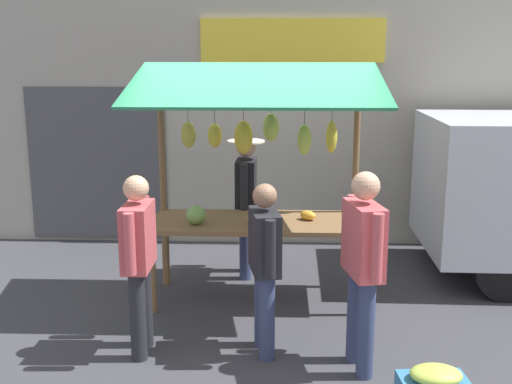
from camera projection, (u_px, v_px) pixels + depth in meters
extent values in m
plane|color=#38383D|center=(257.00, 299.00, 6.76)|extent=(40.00, 40.00, 0.00)
cube|color=#9E998E|center=(263.00, 120.00, 8.53)|extent=(9.00, 0.25, 3.40)
cube|color=yellow|center=(292.00, 41.00, 8.15)|extent=(2.40, 0.06, 0.56)
cube|color=#47474C|center=(98.00, 164.00, 8.62)|extent=(1.90, 0.04, 2.10)
cube|color=brown|center=(257.00, 222.00, 6.57)|extent=(2.20, 0.90, 0.05)
cylinder|color=brown|center=(153.00, 274.00, 6.33)|extent=(0.06, 0.06, 0.83)
cylinder|color=brown|center=(360.00, 276.00, 6.25)|extent=(0.06, 0.06, 0.83)
cylinder|color=brown|center=(167.00, 250.00, 7.09)|extent=(0.06, 0.06, 0.83)
cylinder|color=brown|center=(351.00, 252.00, 7.01)|extent=(0.06, 0.06, 0.83)
cylinder|color=brown|center=(163.00, 184.00, 6.93)|extent=(0.07, 0.07, 2.35)
cylinder|color=brown|center=(355.00, 186.00, 6.85)|extent=(0.07, 0.07, 2.35)
cylinder|color=brown|center=(258.00, 96.00, 6.68)|extent=(2.12, 0.06, 0.06)
cube|color=#23724C|center=(257.00, 84.00, 6.11)|extent=(2.50, 1.46, 0.39)
cylinder|color=brown|center=(332.00, 108.00, 6.64)|extent=(0.01, 0.01, 0.26)
ellipsoid|color=yellow|center=(331.00, 137.00, 6.71)|extent=(0.14, 0.17, 0.35)
cylinder|color=brown|center=(305.00, 110.00, 6.64)|extent=(0.01, 0.01, 0.30)
ellipsoid|color=#B2CC4C|center=(304.00, 140.00, 6.71)|extent=(0.15, 0.12, 0.33)
cylinder|color=brown|center=(271.00, 104.00, 6.67)|extent=(0.01, 0.01, 0.18)
ellipsoid|color=#B2CC4C|center=(271.00, 127.00, 6.72)|extent=(0.19, 0.23, 0.30)
cylinder|color=brown|center=(243.00, 108.00, 6.71)|extent=(0.01, 0.01, 0.27)
ellipsoid|color=yellow|center=(243.00, 137.00, 6.78)|extent=(0.24, 0.21, 0.36)
cylinder|color=brown|center=(214.00, 109.00, 6.74)|extent=(0.01, 0.01, 0.30)
ellipsoid|color=yellow|center=(215.00, 136.00, 6.81)|extent=(0.23, 0.24, 0.26)
cylinder|color=brown|center=(188.00, 109.00, 6.75)|extent=(0.01, 0.01, 0.28)
ellipsoid|color=gold|center=(188.00, 135.00, 6.81)|extent=(0.21, 0.19, 0.29)
ellipsoid|color=orange|center=(257.00, 218.00, 6.38)|extent=(0.26, 0.25, 0.14)
sphere|color=#729E4C|center=(196.00, 215.00, 6.39)|extent=(0.20, 0.20, 0.20)
ellipsoid|color=gold|center=(308.00, 215.00, 6.56)|extent=(0.22, 0.20, 0.10)
cylinder|color=navy|center=(247.00, 238.00, 7.54)|extent=(0.14, 0.14, 0.82)
cylinder|color=navy|center=(245.00, 245.00, 7.27)|extent=(0.14, 0.14, 0.82)
cube|color=black|center=(246.00, 184.00, 7.25)|extent=(0.23, 0.50, 0.58)
cylinder|color=black|center=(248.00, 177.00, 7.55)|extent=(0.09, 0.09, 0.53)
cylinder|color=black|center=(244.00, 188.00, 6.95)|extent=(0.09, 0.09, 0.53)
sphere|color=tan|center=(246.00, 147.00, 7.16)|extent=(0.22, 0.22, 0.22)
cylinder|color=beige|center=(246.00, 141.00, 7.14)|extent=(0.43, 0.43, 0.02)
cylinder|color=navy|center=(267.00, 318.00, 5.36)|extent=(0.14, 0.14, 0.75)
cylinder|color=navy|center=(262.00, 306.00, 5.61)|extent=(0.14, 0.14, 0.75)
cube|color=black|center=(265.00, 242.00, 5.34)|extent=(0.30, 0.49, 0.53)
cylinder|color=black|center=(270.00, 249.00, 5.06)|extent=(0.09, 0.09, 0.49)
cylinder|color=black|center=(259.00, 230.00, 5.62)|extent=(0.09, 0.09, 0.49)
sphere|color=#8C664C|center=(265.00, 196.00, 5.26)|extent=(0.21, 0.21, 0.21)
cylinder|color=#232328|center=(138.00, 317.00, 5.35)|extent=(0.14, 0.14, 0.79)
cylinder|color=#232328|center=(144.00, 304.00, 5.60)|extent=(0.14, 0.14, 0.79)
cube|color=#BF4C51|center=(138.00, 236.00, 5.33)|extent=(0.22, 0.48, 0.56)
cylinder|color=#BF4C51|center=(130.00, 244.00, 5.03)|extent=(0.09, 0.09, 0.52)
cylinder|color=#BF4C51|center=(145.00, 224.00, 5.61)|extent=(0.09, 0.09, 0.52)
sphere|color=tan|center=(136.00, 188.00, 5.23)|extent=(0.22, 0.22, 0.22)
cylinder|color=navy|center=(366.00, 329.00, 5.05)|extent=(0.14, 0.14, 0.84)
cylinder|color=navy|center=(355.00, 315.00, 5.31)|extent=(0.14, 0.14, 0.84)
cube|color=#BF4C51|center=(364.00, 240.00, 5.03)|extent=(0.31, 0.54, 0.59)
cylinder|color=#BF4C51|center=(377.00, 249.00, 4.72)|extent=(0.09, 0.09, 0.54)
cylinder|color=#BF4C51|center=(352.00, 226.00, 5.32)|extent=(0.09, 0.09, 0.54)
sphere|color=tan|center=(366.00, 186.00, 4.93)|extent=(0.23, 0.23, 0.23)
cube|color=black|center=(505.00, 160.00, 7.23)|extent=(1.44, 1.84, 0.68)
cylinder|color=black|center=(506.00, 271.00, 6.66)|extent=(0.66, 0.19, 0.66)
cylinder|color=black|center=(464.00, 228.00, 8.28)|extent=(0.66, 0.19, 0.66)
ellipsoid|color=#B2CC4C|center=(436.00, 375.00, 4.46)|extent=(0.37, 0.28, 0.12)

